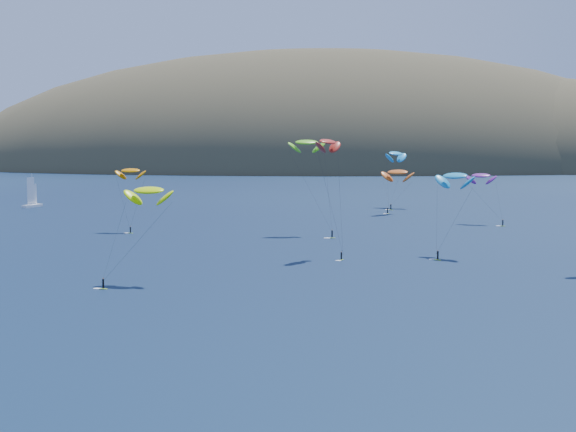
% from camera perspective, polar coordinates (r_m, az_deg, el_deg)
% --- Properties ---
extents(ground, '(2800.00, 2800.00, 0.00)m').
position_cam_1_polar(ground, '(84.95, -3.46, -11.54)').
color(ground, black).
rests_on(ground, ground).
extents(island, '(730.00, 300.00, 210.00)m').
position_cam_1_polar(island, '(645.00, 4.18, 2.56)').
color(island, '#3D3526').
rests_on(island, ground).
extents(sailboat, '(9.95, 9.56, 11.91)m').
position_cam_1_polar(sailboat, '(296.39, -17.73, 0.80)').
color(sailboat, white).
rests_on(sailboat, ground).
extents(kitesurfer_1, '(8.04, 7.72, 18.16)m').
position_cam_1_polar(kitesurfer_1, '(215.14, -11.13, 3.18)').
color(kitesurfer_1, '#A5E018').
rests_on(kitesurfer_1, ground).
extents(kitesurfer_2, '(11.53, 10.63, 18.17)m').
position_cam_1_polar(kitesurfer_2, '(139.84, -9.88, 1.80)').
color(kitesurfer_2, '#A5E018').
rests_on(kitesurfer_2, ground).
extents(kitesurfer_3, '(11.83, 12.89, 25.98)m').
position_cam_1_polar(kitesurfer_3, '(205.68, 1.34, 5.25)').
color(kitesurfer_3, '#A5E018').
rests_on(kitesurfer_3, ground).
extents(kitesurfer_4, '(9.63, 10.00, 22.01)m').
position_cam_1_polar(kitesurfer_4, '(261.80, 7.66, 4.43)').
color(kitesurfer_4, '#A5E018').
rests_on(kitesurfer_4, ground).
extents(kitesurfer_5, '(9.85, 12.69, 19.29)m').
position_cam_1_polar(kitesurfer_5, '(171.79, 11.79, 2.81)').
color(kitesurfer_5, '#A5E018').
rests_on(kitesurfer_5, ground).
extents(kitesurfer_6, '(9.98, 11.31, 16.08)m').
position_cam_1_polar(kitesurfer_6, '(236.00, 13.57, 2.81)').
color(kitesurfer_6, '#A5E018').
rests_on(kitesurfer_6, ground).
extents(kitesurfer_9, '(7.30, 10.30, 26.06)m').
position_cam_1_polar(kitesurfer_9, '(166.47, 2.85, 5.29)').
color(kitesurfer_9, '#A5E018').
rests_on(kitesurfer_9, ground).
extents(kitesurfer_11, '(12.63, 14.88, 15.65)m').
position_cam_1_polar(kitesurfer_11, '(282.12, 7.81, 3.11)').
color(kitesurfer_11, '#A5E018').
rests_on(kitesurfer_11, ground).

